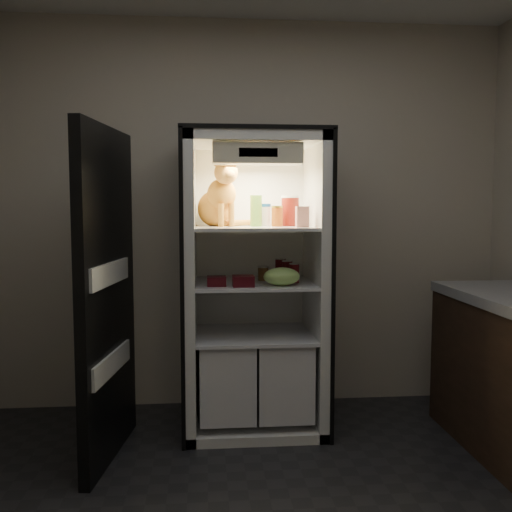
{
  "coord_description": "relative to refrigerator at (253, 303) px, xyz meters",
  "views": [
    {
      "loc": [
        -0.3,
        -2.23,
        1.42
      ],
      "look_at": [
        0.01,
        1.32,
        1.1
      ],
      "focal_mm": 40.0,
      "sensor_mm": 36.0,
      "label": 1
    }
  ],
  "objects": [
    {
      "name": "refrigerator",
      "position": [
        0.0,
        0.0,
        0.0
      ],
      "size": [
        0.9,
        0.72,
        1.88
      ],
      "color": "white",
      "rests_on": "floor"
    },
    {
      "name": "room_shell",
      "position": [
        0.0,
        -1.38,
        0.83
      ],
      "size": [
        3.6,
        3.6,
        3.6
      ],
      "color": "white",
      "rests_on": "floor"
    },
    {
      "name": "salsa_jar",
      "position": [
        0.14,
        -0.08,
        0.56
      ],
      "size": [
        0.07,
        0.07,
        0.13
      ],
      "color": "maroon",
      "rests_on": "refrigerator"
    },
    {
      "name": "fridge_door",
      "position": [
        -0.85,
        -0.42,
        0.12
      ],
      "size": [
        0.18,
        0.87,
        1.85
      ],
      "rotation": [
        0.0,
        0.0,
        -0.14
      ],
      "color": "black",
      "rests_on": "floor"
    },
    {
      "name": "soda_can_c",
      "position": [
        0.25,
        -0.12,
        0.21
      ],
      "size": [
        0.07,
        0.07,
        0.12
      ],
      "color": "black",
      "rests_on": "refrigerator"
    },
    {
      "name": "soda_can_a",
      "position": [
        0.19,
        0.07,
        0.22
      ],
      "size": [
        0.07,
        0.07,
        0.13
      ],
      "color": "black",
      "rests_on": "refrigerator"
    },
    {
      "name": "tabby_cat",
      "position": [
        -0.22,
        0.02,
        0.66
      ],
      "size": [
        0.41,
        0.43,
        0.44
      ],
      "rotation": [
        0.0,
        0.0,
        0.37
      ],
      "color": "orange",
      "rests_on": "refrigerator"
    },
    {
      "name": "mayo_tub",
      "position": [
        0.07,
        0.03,
        0.57
      ],
      "size": [
        0.1,
        0.1,
        0.14
      ],
      "color": "white",
      "rests_on": "refrigerator"
    },
    {
      "name": "pepper_jar",
      "position": [
        0.24,
        0.0,
        0.6
      ],
      "size": [
        0.12,
        0.12,
        0.19
      ],
      "color": "maroon",
      "rests_on": "refrigerator"
    },
    {
      "name": "grape_bag",
      "position": [
        0.15,
        -0.24,
        0.2
      ],
      "size": [
        0.22,
        0.16,
        0.11
      ],
      "primitive_type": "ellipsoid",
      "color": "#99C25A",
      "rests_on": "refrigerator"
    },
    {
      "name": "berry_box_right",
      "position": [
        -0.08,
        -0.25,
        0.18
      ],
      "size": [
        0.13,
        0.13,
        0.06
      ],
      "primitive_type": "cube",
      "color": "#4A0C11",
      "rests_on": "refrigerator"
    },
    {
      "name": "berry_box_left",
      "position": [
        -0.24,
        -0.22,
        0.18
      ],
      "size": [
        0.11,
        0.11,
        0.06
      ],
      "primitive_type": "cube",
      "color": "#4A0C11",
      "rests_on": "refrigerator"
    },
    {
      "name": "parmesan_shaker",
      "position": [
        0.01,
        -0.05,
        0.6
      ],
      "size": [
        0.07,
        0.07,
        0.19
      ],
      "color": "green",
      "rests_on": "refrigerator"
    },
    {
      "name": "soda_can_b",
      "position": [
        0.22,
        -0.02,
        0.21
      ],
      "size": [
        0.07,
        0.07,
        0.13
      ],
      "color": "black",
      "rests_on": "refrigerator"
    },
    {
      "name": "condiment_jar",
      "position": [
        0.06,
        -0.0,
        0.2
      ],
      "size": [
        0.07,
        0.07,
        0.09
      ],
      "color": "brown",
      "rests_on": "refrigerator"
    },
    {
      "name": "cream_carton",
      "position": [
        0.28,
        -0.21,
        0.56
      ],
      "size": [
        0.07,
        0.07,
        0.13
      ],
      "primitive_type": "cube",
      "color": "beige",
      "rests_on": "refrigerator"
    }
  ]
}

